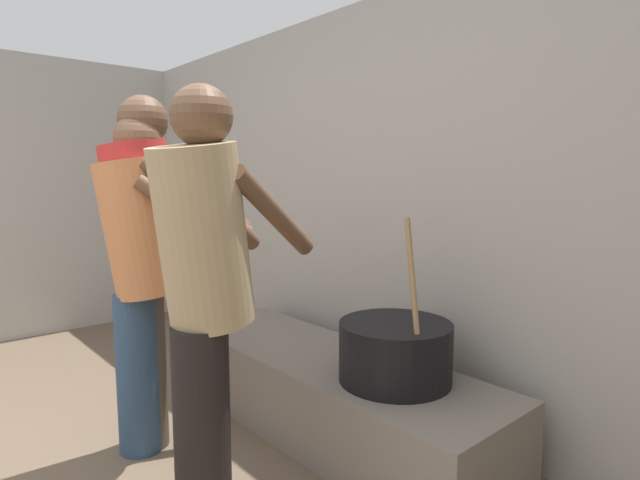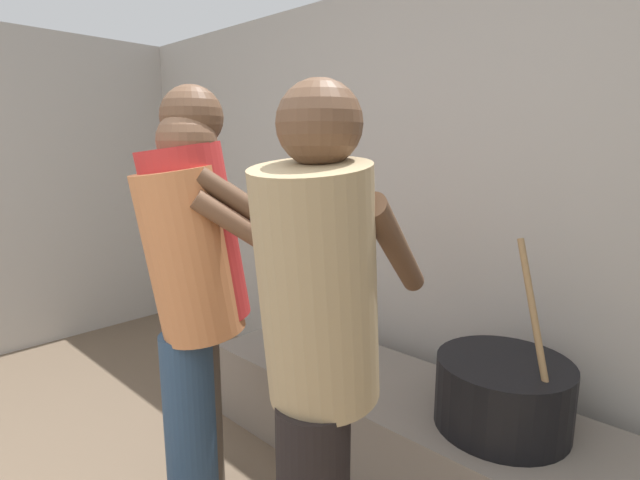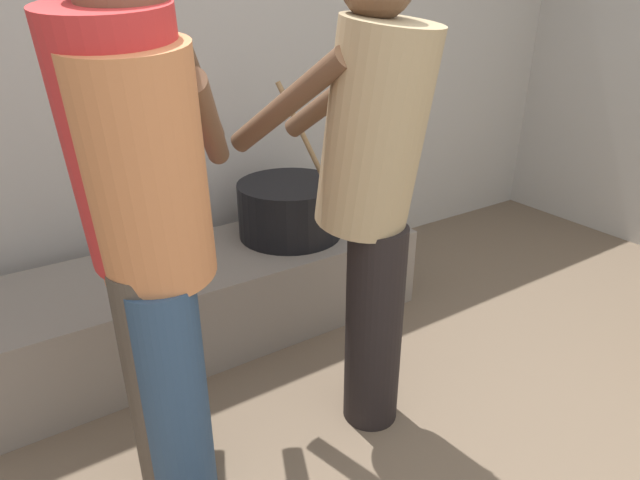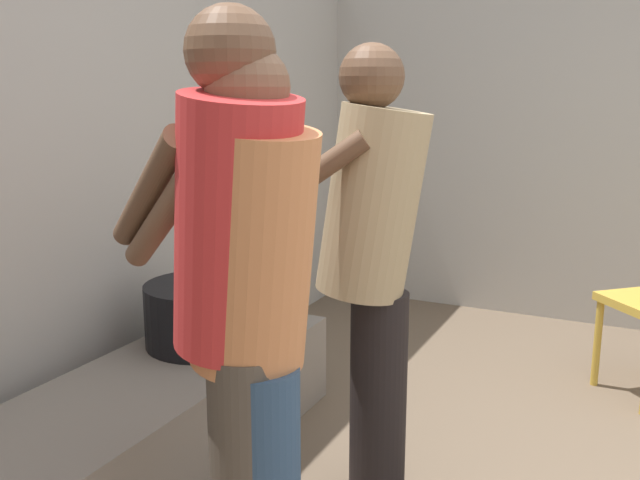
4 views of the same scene
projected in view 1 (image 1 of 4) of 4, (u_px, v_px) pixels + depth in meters
block_enclosure_rear at (395, 207)px, 2.83m from camera, size 5.74×0.20×2.22m
hearth_ledge at (326, 392)px, 2.59m from camera, size 1.95×0.60×0.39m
cooking_pot_main at (395, 351)px, 2.23m from camera, size 0.49×0.49×0.71m
cook_in_orange_shirt at (142, 264)px, 2.33m from camera, size 0.59×0.72×1.55m
cook_in_tan_shirt at (205, 284)px, 1.78m from camera, size 0.51×0.73×1.59m
cook_in_red_shirt at (147, 251)px, 2.35m from camera, size 0.62×0.74×1.64m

